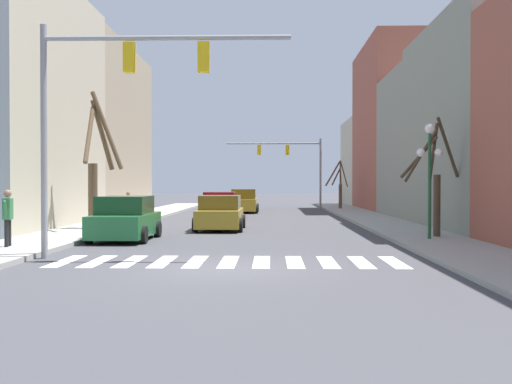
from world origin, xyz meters
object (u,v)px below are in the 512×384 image
traffic_signal_far (291,157)px  car_driving_away_lane (220,214)px  street_tree_right_far (435,181)px  pedestrian_near_right_corner (8,213)px  street_tree_left_near (339,186)px  street_lamp_right_corner (430,157)px  car_parked_right_far (244,202)px  car_parked_left_mid (125,220)px  pedestrian_on_left_sidewalk (128,204)px  traffic_signal_near (114,88)px  street_tree_right_near (96,167)px  car_parked_left_far (220,206)px

traffic_signal_far → car_driving_away_lane: (-4.05, -23.03, -3.62)m
car_driving_away_lane → street_tree_right_far: bearing=61.6°
car_driving_away_lane → pedestrian_near_right_corner: 10.60m
traffic_signal_far → street_tree_left_near: 5.07m
street_tree_right_far → street_lamp_right_corner: bearing=-113.5°
street_lamp_right_corner → pedestrian_near_right_corner: 14.46m
street_tree_left_near → pedestrian_near_right_corner: bearing=-115.1°
traffic_signal_far → car_parked_right_far: (-3.71, -6.58, -3.56)m
car_parked_left_mid → pedestrian_near_right_corner: (-2.82, -3.72, 0.44)m
pedestrian_on_left_sidewalk → traffic_signal_near: bearing=-73.6°
street_tree_right_near → traffic_signal_near: bearing=-70.8°
street_tree_right_far → street_tree_right_near: bearing=165.4°
traffic_signal_near → car_parked_right_far: size_ratio=1.59×
car_parked_left_mid → street_tree_right_far: size_ratio=0.95×
car_parked_left_mid → street_tree_left_near: (10.93, 25.60, 1.18)m
street_lamp_right_corner → street_tree_right_far: size_ratio=0.92×
traffic_signal_near → pedestrian_on_left_sidewalk: size_ratio=4.49×
car_driving_away_lane → street_tree_right_far: size_ratio=0.95×
pedestrian_near_right_corner → car_parked_left_mid: bearing=133.9°
car_parked_left_far → street_tree_left_near: (8.49, 12.24, 1.19)m
street_lamp_right_corner → car_parked_right_far: 23.60m
street_lamp_right_corner → street_tree_right_far: (0.49, 1.12, -0.85)m
pedestrian_on_left_sidewalk → street_tree_right_near: street_tree_right_near is taller
car_driving_away_lane → pedestrian_on_left_sidewalk: pedestrian_on_left_sidewalk is taller
street_lamp_right_corner → car_parked_left_mid: street_lamp_right_corner is taller
traffic_signal_near → car_parked_left_far: size_ratio=1.47×
traffic_signal_far → street_tree_right_near: (-9.48, -24.01, -1.49)m
car_parked_left_far → car_driving_away_lane: bearing=4.9°
car_parked_left_mid → pedestrian_on_left_sidewalk: bearing=12.9°
street_tree_right_far → pedestrian_near_right_corner: bearing=-164.1°
car_driving_away_lane → street_lamp_right_corner: bearing=54.5°
car_parked_left_far → street_lamp_right_corner: bearing=31.9°
street_lamp_right_corner → street_tree_left_near: size_ratio=1.08×
traffic_signal_near → car_parked_left_mid: traffic_signal_near is taller
traffic_signal_near → street_tree_left_near: 32.79m
traffic_signal_far → street_lamp_right_corner: 29.07m
street_tree_right_near → traffic_signal_far: bearing=68.4°
traffic_signal_far → car_driving_away_lane: traffic_signal_far is taller
street_lamp_right_corner → traffic_signal_near: bearing=-154.6°
street_tree_left_near → car_parked_left_far: bearing=-124.7°
traffic_signal_far → car_parked_left_mid: 29.18m
car_driving_away_lane → pedestrian_on_left_sidewalk: bearing=-126.8°
car_parked_left_mid → street_tree_left_near: 27.86m
street_lamp_right_corner → pedestrian_near_right_corner: street_lamp_right_corner is taller
street_tree_right_far → traffic_signal_near: bearing=-150.8°
car_parked_right_far → pedestrian_near_right_corner: 25.98m
street_tree_left_near → street_tree_right_far: (0.76, -25.19, 0.28)m
traffic_signal_near → pedestrian_on_left_sidewalk: traffic_signal_near is taller
traffic_signal_near → street_tree_right_far: bearing=29.2°
traffic_signal_near → street_tree_right_near: 10.33m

